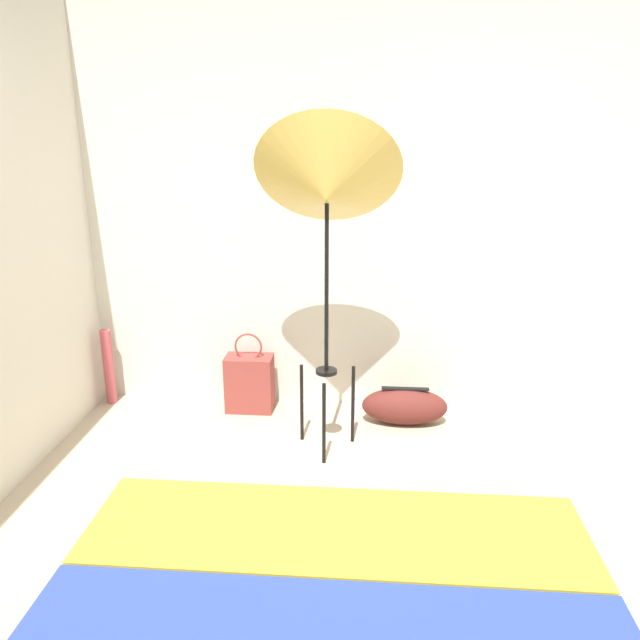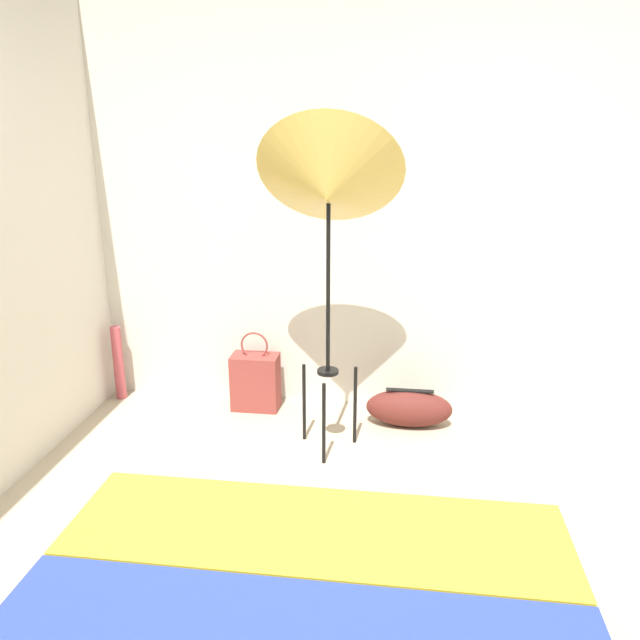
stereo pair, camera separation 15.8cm
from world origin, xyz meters
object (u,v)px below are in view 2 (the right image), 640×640
tote_bag (256,381)px  paper_roll (118,363)px  duffel_bag (409,408)px  photo_umbrella (329,186)px

tote_bag → paper_roll: 0.93m
duffel_bag → paper_roll: bearing=175.4°
photo_umbrella → tote_bag: 1.44m
photo_umbrella → paper_roll: (-1.44, 0.49, -1.20)m
tote_bag → paper_roll: bearing=177.8°
tote_bag → duffel_bag: size_ratio=1.00×
tote_bag → duffel_bag: 0.98m
photo_umbrella → paper_roll: 1.94m
photo_umbrella → duffel_bag: (0.45, 0.34, -1.33)m
photo_umbrella → duffel_bag: 1.45m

